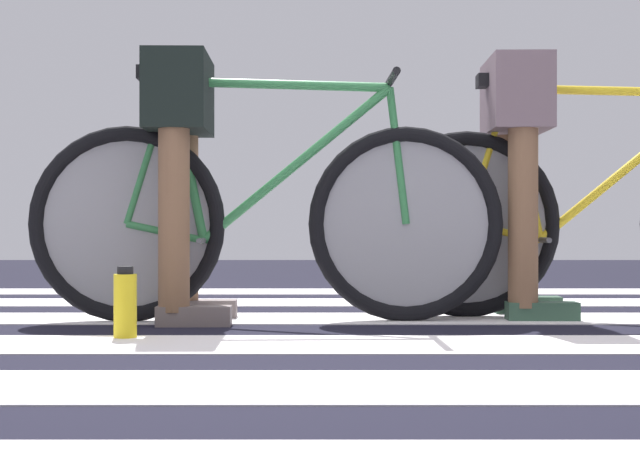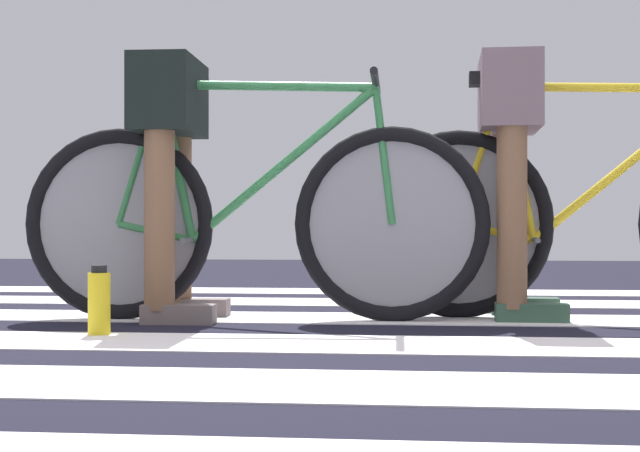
# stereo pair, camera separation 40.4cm
# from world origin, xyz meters

# --- Properties ---
(ground) EXTENTS (18.00, 14.00, 0.02)m
(ground) POSITION_xyz_m (0.00, 0.00, 0.01)
(ground) COLOR black
(crosswalk_markings) EXTENTS (5.34, 4.21, 0.00)m
(crosswalk_markings) POSITION_xyz_m (0.05, 0.26, 0.02)
(crosswalk_markings) COLOR silver
(crosswalk_markings) RESTS_ON ground
(bicycle_1_of_2) EXTENTS (1.74, 0.52, 0.93)m
(bicycle_1_of_2) POSITION_xyz_m (-0.19, 0.55, 0.41)
(bicycle_1_of_2) COLOR black
(bicycle_1_of_2) RESTS_ON ground
(cyclist_1_of_2) EXTENTS (0.32, 0.41, 0.97)m
(cyclist_1_of_2) POSITION_xyz_m (-0.50, 0.54, 0.65)
(cyclist_1_of_2) COLOR brown
(cyclist_1_of_2) RESTS_ON ground
(bicycle_2_of_2) EXTENTS (1.74, 0.52, 0.93)m
(bicycle_2_of_2) POSITION_xyz_m (1.08, 0.72, 0.41)
(bicycle_2_of_2) COLOR black
(bicycle_2_of_2) RESTS_ON ground
(cyclist_2_of_2) EXTENTS (0.32, 0.41, 0.99)m
(cyclist_2_of_2) POSITION_xyz_m (0.77, 0.73, 0.66)
(cyclist_2_of_2) COLOR brown
(cyclist_2_of_2) RESTS_ON ground
(water_bottle) EXTENTS (0.07, 0.07, 0.22)m
(water_bottle) POSITION_xyz_m (-0.60, 0.02, 0.13)
(water_bottle) COLOR yellow
(water_bottle) RESTS_ON ground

